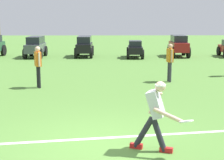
{
  "coord_description": "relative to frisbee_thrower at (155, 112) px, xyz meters",
  "views": [
    {
      "loc": [
        0.16,
        -6.89,
        2.69
      ],
      "look_at": [
        0.31,
        2.58,
        0.9
      ],
      "focal_mm": 55.0,
      "sensor_mm": 36.0,
      "label": 1
    }
  ],
  "objects": [
    {
      "name": "parked_car_slot_c",
      "position": [
        -2.42,
        16.05,
        -0.08
      ],
      "size": [
        1.15,
        2.41,
        1.34
      ],
      "color": "black",
      "rests_on": "ground_plane"
    },
    {
      "name": "frisbee_thrower",
      "position": [
        0.0,
        0.0,
        0.0
      ],
      "size": [
        0.98,
        0.7,
        1.43
      ],
      "color": "#23232D",
      "rests_on": "ground_plane"
    },
    {
      "name": "parked_car_slot_b",
      "position": [
        -5.57,
        15.8,
        -0.08
      ],
      "size": [
        1.18,
        2.42,
        1.34
      ],
      "color": "#474C51",
      "rests_on": "ground_plane"
    },
    {
      "name": "parked_car_slot_d",
      "position": [
        0.88,
        15.46,
        -0.24
      ],
      "size": [
        1.2,
        2.25,
        1.1
      ],
      "color": "black",
      "rests_on": "ground_plane"
    },
    {
      "name": "teammate_near_sideline",
      "position": [
        1.62,
        7.28,
        0.14
      ],
      "size": [
        0.24,
        0.5,
        1.56
      ],
      "color": "#33333D",
      "rests_on": "ground_plane"
    },
    {
      "name": "teammate_deep",
      "position": [
        -3.52,
        6.2,
        0.14
      ],
      "size": [
        0.32,
        0.48,
        1.56
      ],
      "color": "black",
      "rests_on": "ground_plane"
    },
    {
      "name": "field_line_paint",
      "position": [
        -1.13,
        0.72,
        -0.8
      ],
      "size": [
        26.2,
        4.02,
        0.01
      ],
      "primitive_type": "cube",
      "rotation": [
        0.0,
        0.0,
        0.15
      ],
      "color": "white",
      "rests_on": "ground_plane"
    },
    {
      "name": "ground_plane",
      "position": [
        -1.13,
        0.36,
        -0.8
      ],
      "size": [
        80.0,
        80.0,
        0.0
      ],
      "primitive_type": "plane",
      "color": "#528236"
    },
    {
      "name": "parked_car_slot_e",
      "position": [
        3.81,
        16.03,
        -0.06
      ],
      "size": [
        1.22,
        2.38,
        1.4
      ],
      "color": "maroon",
      "rests_on": "ground_plane"
    },
    {
      "name": "frisbee_in_flight",
      "position": [
        0.52,
        -0.41,
        -0.06
      ],
      "size": [
        0.37,
        0.37,
        0.1
      ],
      "color": "white"
    }
  ]
}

